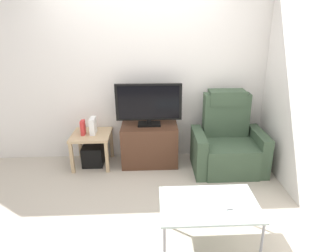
% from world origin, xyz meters
% --- Properties ---
extents(ground_plane, '(6.40, 6.40, 0.00)m').
position_xyz_m(ground_plane, '(0.00, 0.00, 0.00)').
color(ground_plane, '#B2A899').
extents(wall_back, '(6.40, 0.06, 2.60)m').
position_xyz_m(wall_back, '(0.00, 1.13, 1.30)').
color(wall_back, silver).
rests_on(wall_back, ground).
extents(wall_side, '(0.06, 4.48, 2.60)m').
position_xyz_m(wall_side, '(1.88, 0.00, 1.30)').
color(wall_side, silver).
rests_on(wall_side, ground).
extents(tv_stand, '(0.80, 0.48, 0.59)m').
position_xyz_m(tv_stand, '(0.14, 0.83, 0.30)').
color(tv_stand, '#4C2D1E').
rests_on(tv_stand, ground).
extents(television, '(0.92, 0.20, 0.60)m').
position_xyz_m(television, '(0.14, 0.85, 0.91)').
color(television, black).
rests_on(television, tv_stand).
extents(recliner_armchair, '(0.98, 0.78, 1.08)m').
position_xyz_m(recliner_armchair, '(1.24, 0.64, 0.37)').
color(recliner_armchair, '#384C38').
rests_on(recliner_armchair, ground).
extents(side_table, '(0.54, 0.54, 0.49)m').
position_xyz_m(side_table, '(-0.68, 0.82, 0.41)').
color(side_table, tan).
rests_on(side_table, ground).
extents(subwoofer_box, '(0.29, 0.29, 0.29)m').
position_xyz_m(subwoofer_box, '(-0.68, 0.82, 0.15)').
color(subwoofer_box, black).
rests_on(subwoofer_box, ground).
extents(book_upright, '(0.05, 0.12, 0.20)m').
position_xyz_m(book_upright, '(-0.78, 0.80, 0.59)').
color(book_upright, red).
rests_on(book_upright, side_table).
extents(game_console, '(0.07, 0.20, 0.23)m').
position_xyz_m(game_console, '(-0.65, 0.83, 0.60)').
color(game_console, white).
rests_on(game_console, side_table).
extents(coffee_table, '(0.90, 0.60, 0.43)m').
position_xyz_m(coffee_table, '(0.70, -0.82, 0.40)').
color(coffee_table, '#B2C6C1').
rests_on(coffee_table, ground).
extents(cell_phone, '(0.10, 0.16, 0.01)m').
position_xyz_m(cell_phone, '(0.85, -0.85, 0.44)').
color(cell_phone, '#B7B7BC').
rests_on(cell_phone, coffee_table).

